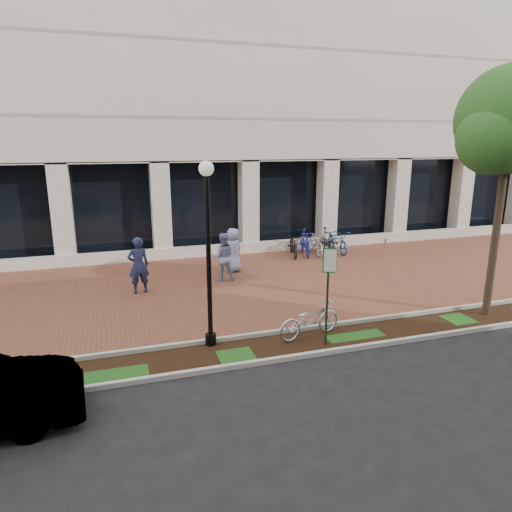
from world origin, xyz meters
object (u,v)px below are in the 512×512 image
object	(u,v)px
street_tree	(511,127)
locked_bicycle	(309,319)
bike_rack_cluster	(316,242)
pedestrian_mid	(223,257)
lamppost	(208,246)
pedestrian_left	(138,265)
pedestrian_right	(233,250)
parking_sign	(328,281)
bollard	(385,247)

from	to	relation	value
street_tree	locked_bicycle	bearing A→B (deg)	178.77
bike_rack_cluster	pedestrian_mid	bearing A→B (deg)	-144.02
lamppost	pedestrian_left	world-z (taller)	lamppost
pedestrian_left	pedestrian_right	world-z (taller)	pedestrian_left
parking_sign	pedestrian_right	world-z (taller)	parking_sign
lamppost	bike_rack_cluster	xyz separation A→B (m)	(6.64, 7.94, -2.06)
lamppost	pedestrian_left	distance (m)	5.24
parking_sign	pedestrian_left	size ratio (longest dim) A/B	1.40
bike_rack_cluster	street_tree	bearing A→B (deg)	-70.11
street_tree	pedestrian_mid	world-z (taller)	street_tree
parking_sign	lamppost	xyz separation A→B (m)	(-2.78, 0.93, 0.89)
pedestrian_mid	parking_sign	bearing A→B (deg)	111.42
lamppost	pedestrian_right	size ratio (longest dim) A/B	2.63
pedestrian_left	street_tree	bearing A→B (deg)	143.43
bollard	parking_sign	bearing A→B (deg)	-131.42
parking_sign	locked_bicycle	bearing A→B (deg)	130.56
pedestrian_right	lamppost	bearing A→B (deg)	44.31
parking_sign	bike_rack_cluster	xyz separation A→B (m)	(3.86, 8.88, -1.17)
pedestrian_right	bike_rack_cluster	xyz separation A→B (m)	(4.35, 1.63, -0.33)
bollard	street_tree	bearing A→B (deg)	-98.32
pedestrian_mid	pedestrian_right	world-z (taller)	pedestrian_mid
locked_bicycle	bike_rack_cluster	xyz separation A→B (m)	(4.04, 8.25, 0.05)
pedestrian_left	bollard	size ratio (longest dim) A/B	2.14
locked_bicycle	bike_rack_cluster	size ratio (longest dim) A/B	0.59
parking_sign	pedestrian_right	xyz separation A→B (m)	(-0.49, 7.24, -0.84)
parking_sign	lamppost	size ratio (longest dim) A/B	0.59
pedestrian_left	pedestrian_mid	bearing A→B (deg)	-178.47
pedestrian_left	pedestrian_mid	world-z (taller)	pedestrian_left
locked_bicycle	pedestrian_right	bearing A→B (deg)	-10.16
pedestrian_right	bike_rack_cluster	size ratio (longest dim) A/B	0.55
lamppost	street_tree	xyz separation A→B (m)	(8.36, -0.43, 2.83)
pedestrian_left	pedestrian_right	size ratio (longest dim) A/B	1.11
parking_sign	pedestrian_right	size ratio (longest dim) A/B	1.56
bollard	bike_rack_cluster	bearing A→B (deg)	153.08
lamppost	parking_sign	bearing A→B (deg)	-18.50
street_tree	pedestrian_mid	xyz separation A→B (m)	(-6.73, 5.75, -4.53)
pedestrian_mid	street_tree	bearing A→B (deg)	150.50
street_tree	pedestrian_mid	bearing A→B (deg)	139.48
pedestrian_left	bike_rack_cluster	bearing A→B (deg)	-167.16
pedestrian_mid	pedestrian_right	size ratio (longest dim) A/B	1.02
pedestrian_mid	pedestrian_left	bearing A→B (deg)	21.18
pedestrian_right	bike_rack_cluster	world-z (taller)	pedestrian_right
parking_sign	locked_bicycle	distance (m)	1.38
parking_sign	pedestrian_right	bearing A→B (deg)	118.25
pedestrian_left	pedestrian_right	distance (m)	4.04
lamppost	bike_rack_cluster	distance (m)	10.56
bike_rack_cluster	pedestrian_left	bearing A→B (deg)	-150.24
bollard	lamppost	bearing A→B (deg)	-145.07
lamppost	pedestrian_mid	size ratio (longest dim) A/B	2.57
locked_bicycle	pedestrian_right	distance (m)	6.64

